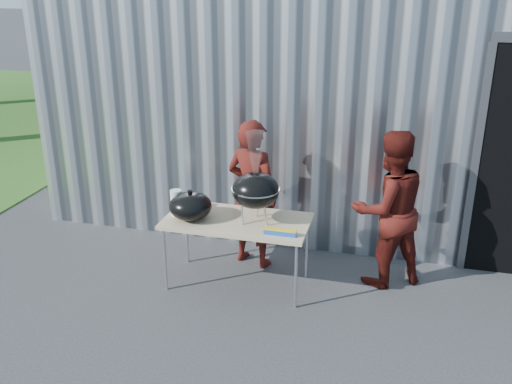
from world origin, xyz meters
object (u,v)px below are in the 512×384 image
(kettle_grill, at_px, (256,184))
(person_bystander, at_px, (388,209))
(folding_table, at_px, (237,223))
(person_cook, at_px, (252,194))

(kettle_grill, bearing_deg, person_bystander, 19.36)
(kettle_grill, distance_m, person_bystander, 1.42)
(folding_table, distance_m, person_cook, 0.53)
(folding_table, xyz_separation_m, person_bystander, (1.51, 0.45, 0.13))
(folding_table, height_order, person_bystander, person_bystander)
(person_cook, height_order, person_bystander, person_cook)
(kettle_grill, height_order, person_bystander, kettle_grill)
(kettle_grill, relative_size, person_cook, 0.56)
(person_cook, distance_m, person_bystander, 1.48)
(person_cook, relative_size, person_bystander, 1.00)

